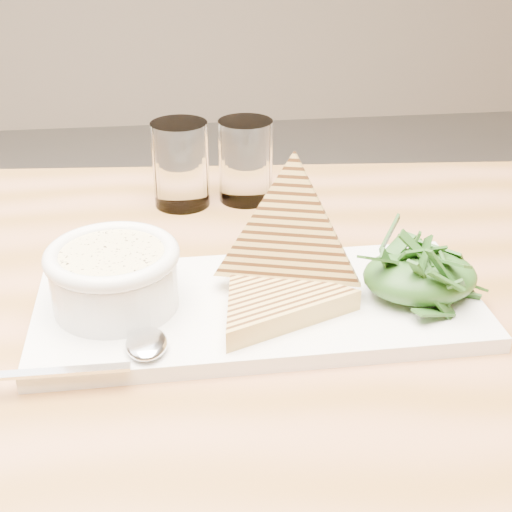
{
  "coord_description": "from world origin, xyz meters",
  "views": [
    {
      "loc": [
        -0.01,
        -0.61,
        1.14
      ],
      "look_at": [
        0.06,
        -0.03,
        0.83
      ],
      "focal_mm": 50.0,
      "sensor_mm": 36.0,
      "label": 1
    }
  ],
  "objects": [
    {
      "name": "spoon_handle",
      "position": [
        -0.11,
        -0.15,
        0.8
      ],
      "size": [
        0.12,
        0.01,
        0.0
      ],
      "primitive_type": "cube",
      "rotation": [
        0.0,
        0.0,
        -0.0
      ],
      "color": "silver",
      "rests_on": "platter"
    },
    {
      "name": "table_top",
      "position": [
        0.01,
        -0.05,
        0.76
      ],
      "size": [
        1.21,
        0.86,
        0.04
      ],
      "primitive_type": "cube",
      "rotation": [
        0.0,
        0.0,
        -0.08
      ],
      "color": "#AC7149",
      "rests_on": "ground"
    },
    {
      "name": "bowl_rim",
      "position": [
        -0.07,
        -0.05,
        0.84
      ],
      "size": [
        0.12,
        0.12,
        0.01
      ],
      "primitive_type": "torus",
      "color": "white",
      "rests_on": "soup_bowl"
    },
    {
      "name": "soup",
      "position": [
        -0.07,
        -0.05,
        0.84
      ],
      "size": [
        0.1,
        0.1,
        0.01
      ],
      "primitive_type": "cylinder",
      "color": "beige",
      "rests_on": "soup_bowl"
    },
    {
      "name": "glass_near",
      "position": [
        -0.0,
        0.21,
        0.83
      ],
      "size": [
        0.07,
        0.07,
        0.1
      ],
      "primitive_type": "cylinder",
      "color": "white",
      "rests_on": "table_top"
    },
    {
      "name": "spoon_bowl",
      "position": [
        -0.04,
        -0.12,
        0.8
      ],
      "size": [
        0.04,
        0.05,
        0.01
      ],
      "primitive_type": "ellipsoid",
      "rotation": [
        0.0,
        0.0,
        -0.0
      ],
      "color": "silver",
      "rests_on": "platter"
    },
    {
      "name": "arugula_pile",
      "position": [
        0.21,
        -0.06,
        0.82
      ],
      "size": [
        0.11,
        0.1,
        0.05
      ],
      "primitive_type": null,
      "color": "#284D1C",
      "rests_on": "platter"
    },
    {
      "name": "table_leg_br",
      "position": [
        0.53,
        0.29,
        0.37
      ],
      "size": [
        0.06,
        0.06,
        0.74
      ],
      "primitive_type": "cylinder",
      "color": "#AC7149",
      "rests_on": "ground"
    },
    {
      "name": "sandwich_flat",
      "position": [
        0.07,
        -0.07,
        0.8
      ],
      "size": [
        0.21,
        0.21,
        0.02
      ],
      "primitive_type": null,
      "rotation": [
        0.0,
        0.0,
        0.39
      ],
      "color": "tan",
      "rests_on": "platter"
    },
    {
      "name": "soup_bowl",
      "position": [
        -0.07,
        -0.05,
        0.81
      ],
      "size": [
        0.11,
        0.11,
        0.04
      ],
      "primitive_type": "cylinder",
      "color": "white",
      "rests_on": "platter"
    },
    {
      "name": "salad_base",
      "position": [
        0.21,
        -0.06,
        0.81
      ],
      "size": [
        0.11,
        0.08,
        0.04
      ],
      "primitive_type": "ellipsoid",
      "color": "#1D4716",
      "rests_on": "platter"
    },
    {
      "name": "platter",
      "position": [
        0.06,
        -0.05,
        0.78
      ],
      "size": [
        0.41,
        0.19,
        0.02
      ],
      "primitive_type": "cube",
      "rotation": [
        0.0,
        0.0,
        0.01
      ],
      "color": "white",
      "rests_on": "table_top"
    },
    {
      "name": "glass_far",
      "position": [
        0.08,
        0.21,
        0.83
      ],
      "size": [
        0.07,
        0.07,
        0.1
      ],
      "primitive_type": "cylinder",
      "color": "white",
      "rests_on": "table_top"
    },
    {
      "name": "sandwich_lean",
      "position": [
        0.09,
        -0.03,
        0.84
      ],
      "size": [
        0.19,
        0.17,
        0.18
      ],
      "primitive_type": null,
      "rotation": [
        1.22,
        0.0,
        -0.28
      ],
      "color": "tan",
      "rests_on": "sandwich_flat"
    }
  ]
}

